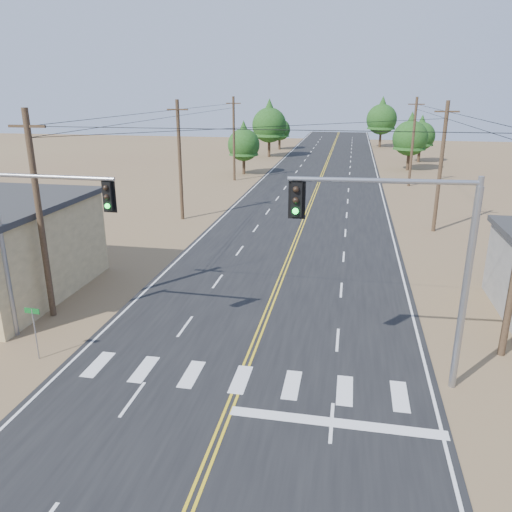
# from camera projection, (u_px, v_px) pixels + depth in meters

# --- Properties ---
(road) EXTENTS (15.00, 200.00, 0.02)m
(road) POSITION_uv_depth(u_px,v_px,m) (300.00, 231.00, 39.91)
(road) COLOR black
(road) RESTS_ON ground
(utility_pole_left_near) EXTENTS (1.80, 0.30, 10.00)m
(utility_pole_left_near) POSITION_uv_depth(u_px,v_px,m) (40.00, 216.00, 23.38)
(utility_pole_left_near) COLOR #4C3826
(utility_pole_left_near) RESTS_ON ground
(utility_pole_left_mid) EXTENTS (1.80, 0.30, 10.00)m
(utility_pole_left_mid) POSITION_uv_depth(u_px,v_px,m) (180.00, 160.00, 42.02)
(utility_pole_left_mid) COLOR #4C3826
(utility_pole_left_mid) RESTS_ON ground
(utility_pole_left_far) EXTENTS (1.80, 0.30, 10.00)m
(utility_pole_left_far) POSITION_uv_depth(u_px,v_px,m) (234.00, 138.00, 60.66)
(utility_pole_left_far) COLOR #4C3826
(utility_pole_left_far) RESTS_ON ground
(utility_pole_right_mid) EXTENTS (1.80, 0.30, 10.00)m
(utility_pole_right_mid) POSITION_uv_depth(u_px,v_px,m) (441.00, 167.00, 38.30)
(utility_pole_right_mid) COLOR #4C3826
(utility_pole_right_mid) RESTS_ON ground
(utility_pole_right_far) EXTENTS (1.80, 0.30, 10.00)m
(utility_pole_right_far) POSITION_uv_depth(u_px,v_px,m) (413.00, 142.00, 56.94)
(utility_pole_right_far) COLOR #4C3826
(utility_pole_right_far) RESTS_ON ground
(signal_mast_left) EXTENTS (5.75, 0.56, 7.61)m
(signal_mast_left) POSITION_uv_depth(u_px,v_px,m) (32.00, 230.00, 21.09)
(signal_mast_left) COLOR gray
(signal_mast_left) RESTS_ON ground
(signal_mast_right) EXTENTS (6.54, 0.80, 8.02)m
(signal_mast_right) POSITION_uv_depth(u_px,v_px,m) (416.00, 249.00, 17.51)
(signal_mast_right) COLOR gray
(signal_mast_right) RESTS_ON ground
(street_sign) EXTENTS (0.69, 0.06, 2.31)m
(street_sign) POSITION_uv_depth(u_px,v_px,m) (34.00, 325.00, 20.46)
(street_sign) COLOR gray
(street_sign) RESTS_ON ground
(tree_left_near) EXTENTS (4.20, 4.20, 7.00)m
(tree_left_near) POSITION_uv_depth(u_px,v_px,m) (244.00, 142.00, 65.40)
(tree_left_near) COLOR #3F2D1E
(tree_left_near) RESTS_ON ground
(tree_left_mid) EXTENTS (5.66, 5.66, 9.43)m
(tree_left_mid) POSITION_uv_depth(u_px,v_px,m) (269.00, 121.00, 82.13)
(tree_left_mid) COLOR #3F2D1E
(tree_left_mid) RESTS_ON ground
(tree_left_far) EXTENTS (3.98, 3.98, 6.64)m
(tree_left_far) POSITION_uv_depth(u_px,v_px,m) (280.00, 127.00, 93.24)
(tree_left_far) COLOR #3F2D1E
(tree_left_far) RESTS_ON ground
(tree_right_near) EXTENTS (4.78, 4.78, 7.97)m
(tree_right_near) POSITION_uv_depth(u_px,v_px,m) (411.00, 135.00, 68.57)
(tree_right_near) COLOR #3F2D1E
(tree_right_near) RESTS_ON ground
(tree_right_mid) EXTENTS (4.31, 4.31, 7.18)m
(tree_right_mid) POSITION_uv_depth(u_px,v_px,m) (421.00, 133.00, 76.60)
(tree_right_mid) COLOR #3F2D1E
(tree_right_mid) RESTS_ON ground
(tree_right_far) EXTENTS (5.78, 5.78, 9.63)m
(tree_right_far) POSITION_uv_depth(u_px,v_px,m) (382.00, 116.00, 96.22)
(tree_right_far) COLOR #3F2D1E
(tree_right_far) RESTS_ON ground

